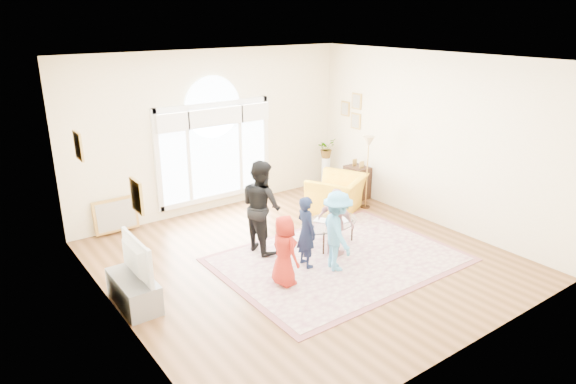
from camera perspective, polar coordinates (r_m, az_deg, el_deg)
ground at (r=8.52m, az=1.84°, el=-7.51°), size 6.00×6.00×0.00m
room_shell at (r=10.24m, az=-7.83°, el=6.30°), size 6.00×6.00×6.00m
area_rug at (r=8.54m, az=5.70°, el=-7.45°), size 3.60×2.60×0.02m
rug_border at (r=8.54m, az=5.70°, el=-7.48°), size 3.80×2.80×0.01m
tv_console at (r=7.51m, az=-16.75°, el=-10.50°), size 0.45×1.00×0.42m
television at (r=7.29m, az=-17.06°, el=-7.11°), size 0.16×0.98×0.56m
coffee_table at (r=8.91m, az=4.58°, el=-3.45°), size 1.29×0.93×0.54m
armchair at (r=10.45m, az=5.45°, el=-0.22°), size 1.45×1.39×0.73m
side_cabinet at (r=11.29m, az=7.66°, el=1.10°), size 0.40×0.50×0.70m
floor_lamp at (r=10.46m, az=8.92°, el=4.91°), size 0.26×0.26×1.51m
plant_pedestal at (r=11.91m, az=4.21°, el=2.21°), size 0.20×0.20×0.70m
potted_plant at (r=11.76m, az=4.28°, el=4.87°), size 0.46×0.41×0.44m
leaning_picture at (r=10.01m, az=-18.39°, el=-4.30°), size 0.80×0.14×0.62m
child_red at (r=7.52m, az=-0.40°, el=-6.53°), size 0.36×0.54×1.08m
child_navy at (r=8.05m, az=2.04°, el=-4.42°), size 0.32×0.45×1.16m
child_black at (r=8.52m, az=-2.98°, el=-1.58°), size 0.62×0.78×1.57m
child_pink at (r=8.44m, az=5.35°, el=-3.38°), size 0.46×0.73×1.16m
child_blue at (r=7.96m, az=5.49°, el=-4.35°), size 0.73×0.94×1.28m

